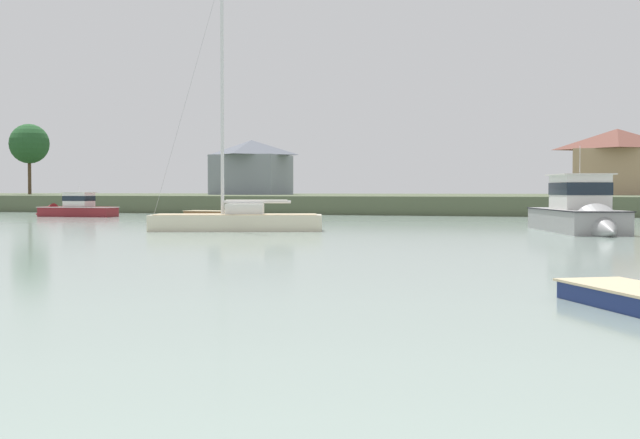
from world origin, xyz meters
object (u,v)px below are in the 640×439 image
dinghy_wood (208,214)px  cruiser_maroon (71,211)px  cruiser_grey (582,219)px  sailboat_cream (237,225)px  dinghy_navy (637,301)px

dinghy_wood → cruiser_maroon: bearing=-157.2°
cruiser_grey → dinghy_wood: cruiser_grey is taller
dinghy_wood → cruiser_grey: bearing=-32.6°
sailboat_cream → dinghy_navy: bearing=-53.4°
cruiser_maroon → sailboat_cream: size_ratio=0.51×
sailboat_cream → dinghy_wood: size_ratio=3.39×
cruiser_maroon → dinghy_wood: bearing=22.8°
cruiser_grey → dinghy_navy: bearing=-87.7°
cruiser_maroon → dinghy_wood: cruiser_maroon is taller
sailboat_cream → cruiser_grey: sailboat_cream is taller
cruiser_maroon → dinghy_navy: cruiser_maroon is taller
cruiser_grey → dinghy_wood: 35.21m
cruiser_grey → cruiser_maroon: bearing=159.8°
dinghy_navy → dinghy_wood: dinghy_wood is taller
sailboat_cream → dinghy_wood: sailboat_cream is taller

